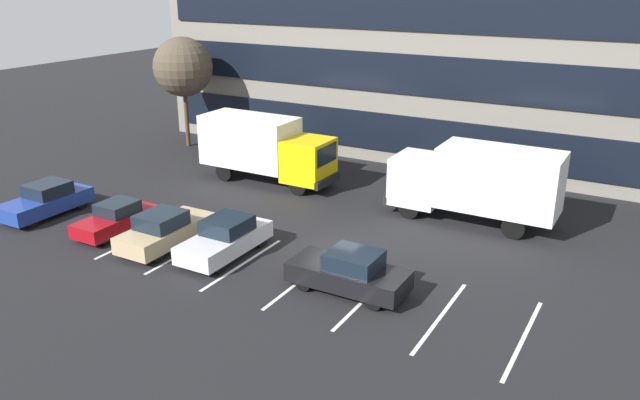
% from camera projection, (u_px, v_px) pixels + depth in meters
% --- Properties ---
extents(ground_plane, '(120.00, 120.00, 0.00)m').
position_uv_depth(ground_plane, '(340.00, 250.00, 26.89)').
color(ground_plane, black).
extents(office_building, '(40.63, 10.49, 18.00)m').
position_uv_depth(office_building, '(479.00, 9.00, 38.46)').
color(office_building, slate).
rests_on(office_building, ground_plane).
extents(lot_markings, '(16.94, 5.40, 0.01)m').
position_uv_depth(lot_markings, '(302.00, 279.00, 24.34)').
color(lot_markings, silver).
rests_on(lot_markings, ground_plane).
extents(box_truck_yellow, '(7.80, 2.58, 3.61)m').
position_uv_depth(box_truck_yellow, '(265.00, 146.00, 35.06)').
color(box_truck_yellow, yellow).
rests_on(box_truck_yellow, ground_plane).
extents(box_truck_white, '(7.90, 2.62, 3.66)m').
position_uv_depth(box_truck_white, '(477.00, 180.00, 29.26)').
color(box_truck_white, white).
rests_on(box_truck_white, ground_plane).
extents(sedan_maroon, '(1.63, 3.90, 1.39)m').
position_uv_depth(sedan_maroon, '(116.00, 218.00, 28.58)').
color(sedan_maroon, maroon).
rests_on(sedan_maroon, ground_plane).
extents(sedan_navy, '(1.84, 4.40, 1.58)m').
position_uv_depth(sedan_navy, '(46.00, 200.00, 30.58)').
color(sedan_navy, navy).
rests_on(sedan_navy, ground_plane).
extents(sedan_silver, '(1.86, 4.44, 1.59)m').
position_uv_depth(sedan_silver, '(225.00, 238.00, 26.23)').
color(sedan_silver, silver).
rests_on(sedan_silver, ground_plane).
extents(sedan_black, '(4.48, 1.87, 1.60)m').
position_uv_depth(sedan_black, '(349.00, 272.00, 23.23)').
color(sedan_black, black).
rests_on(sedan_black, ground_plane).
extents(sedan_tan, '(1.86, 4.44, 1.59)m').
position_uv_depth(sedan_tan, '(165.00, 230.00, 27.05)').
color(sedan_tan, tan).
rests_on(sedan_tan, ground_plane).
extents(bare_tree, '(3.87, 3.87, 7.26)m').
position_uv_depth(bare_tree, '(183.00, 67.00, 41.15)').
color(bare_tree, '#473323').
rests_on(bare_tree, ground_plane).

